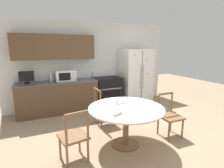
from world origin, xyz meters
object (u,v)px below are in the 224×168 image
object	(u,v)px
countertop_tv	(26,77)
dining_chair_right	(170,116)
dining_chair_left	(74,137)
dining_chair_far	(104,107)
candle_glass	(118,103)
microwave	(66,76)
refrigerator	(136,77)
oven_range	(107,91)
counter_bottle	(51,78)

from	to	relation	value
countertop_tv	dining_chair_right	distance (m)	3.68
dining_chair_left	dining_chair_far	bearing A→B (deg)	40.07
countertop_tv	candle_glass	size ratio (longest dim) A/B	4.54
countertop_tv	dining_chair_far	xyz separation A→B (m)	(1.65, -1.37, -0.64)
candle_glass	countertop_tv	bearing A→B (deg)	127.03
microwave	countertop_tv	world-z (taller)	countertop_tv
refrigerator	candle_glass	size ratio (longest dim) A/B	21.90
oven_range	microwave	bearing A→B (deg)	177.26
counter_bottle	dining_chair_far	xyz separation A→B (m)	(1.04, -1.34, -0.58)
refrigerator	dining_chair_left	distance (m)	3.49
countertop_tv	counter_bottle	xyz separation A→B (m)	(0.61, -0.03, -0.06)
dining_chair_right	dining_chair_left	bearing A→B (deg)	2.66
refrigerator	candle_glass	xyz separation A→B (m)	(-1.63, -2.01, -0.10)
refrigerator	microwave	xyz separation A→B (m)	(-2.25, 0.11, 0.16)
oven_range	dining_chair_far	world-z (taller)	oven_range
refrigerator	countertop_tv	xyz separation A→B (m)	(-3.25, 0.14, 0.19)
dining_chair_far	oven_range	bearing A→B (deg)	150.68
countertop_tv	candle_glass	bearing A→B (deg)	-52.97
oven_range	dining_chair_left	bearing A→B (deg)	-123.12
dining_chair_far	dining_chair_right	size ratio (longest dim) A/B	1.00
refrigerator	dining_chair_right	size ratio (longest dim) A/B	1.96
dining_chair_left	dining_chair_right	distance (m)	2.00
counter_bottle	dining_chair_right	distance (m)	3.23
candle_glass	refrigerator	bearing A→B (deg)	51.09
oven_range	candle_glass	distance (m)	2.18
microwave	dining_chair_far	distance (m)	1.60
countertop_tv	dining_chair_left	distance (m)	2.66
dining_chair_right	candle_glass	world-z (taller)	dining_chair_right
dining_chair_left	dining_chair_right	xyz separation A→B (m)	(2.00, 0.06, 0.00)
counter_bottle	dining_chair_left	xyz separation A→B (m)	(0.10, -2.45, -0.58)
dining_chair_far	dining_chair_right	bearing A→B (deg)	41.71
counter_bottle	dining_chair_far	size ratio (longest dim) A/B	0.32
refrigerator	dining_chair_left	bearing A→B (deg)	-137.47
oven_range	refrigerator	bearing A→B (deg)	-2.68
dining_chair_left	microwave	bearing A→B (deg)	73.27
refrigerator	microwave	world-z (taller)	refrigerator
refrigerator	candle_glass	world-z (taller)	refrigerator
microwave	candle_glass	size ratio (longest dim) A/B	6.72
microwave	dining_chair_left	bearing A→B (deg)	-96.88
countertop_tv	dining_chair_left	world-z (taller)	countertop_tv
candle_glass	microwave	bearing A→B (deg)	106.47
refrigerator	dining_chair_right	distance (m)	2.38
microwave	oven_range	bearing A→B (deg)	-2.74
dining_chair_far	dining_chair_left	distance (m)	1.46
counter_bottle	dining_chair_right	world-z (taller)	counter_bottle
dining_chair_left	candle_glass	xyz separation A→B (m)	(0.92, 0.32, 0.35)
dining_chair_far	dining_chair_left	xyz separation A→B (m)	(-0.94, -1.12, 0.00)
oven_range	dining_chair_far	bearing A→B (deg)	-115.93
dining_chair_left	candle_glass	distance (m)	1.04
oven_range	countertop_tv	distance (m)	2.34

